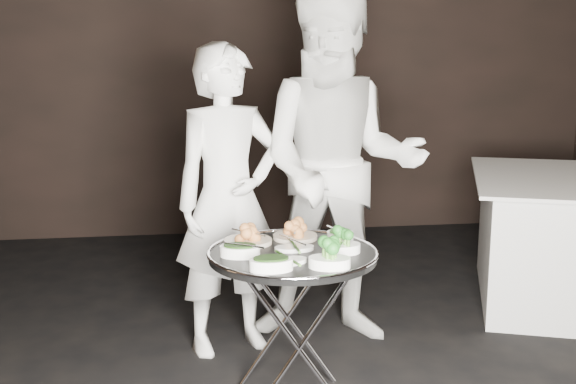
{
  "coord_description": "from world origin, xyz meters",
  "views": [
    {
      "loc": [
        -0.45,
        -2.54,
        1.61
      ],
      "look_at": [
        -0.02,
        0.59,
        0.95
      ],
      "focal_mm": 45.0,
      "sensor_mm": 36.0,
      "label": 1
    }
  ],
  "objects": [
    {
      "name": "wall_back",
      "position": [
        0.0,
        3.52,
        1.5
      ],
      "size": [
        6.0,
        0.05,
        3.0
      ],
      "primitive_type": "cube",
      "color": "black",
      "rests_on": "floor"
    },
    {
      "name": "tray_stand",
      "position": [
        -0.02,
        0.44,
        0.39
      ],
      "size": [
        0.47,
        0.4,
        0.7
      ],
      "rotation": [
        0.0,
        0.0,
        0.01
      ],
      "color": "silver",
      "rests_on": "floor"
    },
    {
      "name": "serving_tray",
      "position": [
        -0.02,
        0.44,
        0.7
      ],
      "size": [
        0.75,
        0.75,
        0.04
      ],
      "color": "black",
      "rests_on": "tray_stand"
    },
    {
      "name": "potato_plate_a",
      "position": [
        -0.2,
        0.6,
        0.75
      ],
      "size": [
        0.22,
        0.22,
        0.08
      ],
      "rotation": [
        0.0,
        0.0,
        0.05
      ],
      "color": "beige",
      "rests_on": "serving_tray"
    },
    {
      "name": "potato_plate_b",
      "position": [
        0.03,
        0.65,
        0.75
      ],
      "size": [
        0.21,
        0.21,
        0.08
      ],
      "rotation": [
        0.0,
        0.0,
        -0.06
      ],
      "color": "beige",
      "rests_on": "serving_tray"
    },
    {
      "name": "greens_bowl",
      "position": [
        0.22,
        0.58,
        0.75
      ],
      "size": [
        0.13,
        0.13,
        0.07
      ],
      "rotation": [
        0.0,
        0.0,
        -0.41
      ],
      "color": "white",
      "rests_on": "serving_tray"
    },
    {
      "name": "asparagus_plate_a",
      "position": [
        -0.01,
        0.46,
        0.73
      ],
      "size": [
        0.18,
        0.11,
        0.04
      ],
      "rotation": [
        0.0,
        0.0,
        0.05
      ],
      "color": "white",
      "rests_on": "serving_tray"
    },
    {
      "name": "asparagus_plate_b",
      "position": [
        -0.06,
        0.28,
        0.73
      ],
      "size": [
        0.19,
        0.14,
        0.03
      ],
      "rotation": [
        0.0,
        0.0,
        0.31
      ],
      "color": "white",
      "rests_on": "serving_tray"
    },
    {
      "name": "spinach_bowl_a",
      "position": [
        -0.25,
        0.4,
        0.75
      ],
      "size": [
        0.19,
        0.15,
        0.07
      ],
      "rotation": [
        0.0,
        0.0,
        -0.22
      ],
      "color": "white",
      "rests_on": "serving_tray"
    },
    {
      "name": "spinach_bowl_b",
      "position": [
        -0.14,
        0.2,
        0.75
      ],
      "size": [
        0.18,
        0.12,
        0.07
      ],
      "rotation": [
        0.0,
        0.0,
        0.03
      ],
      "color": "white",
      "rests_on": "serving_tray"
    },
    {
      "name": "broccoli_bowl_a",
      "position": [
        0.19,
        0.4,
        0.74
      ],
      "size": [
        0.17,
        0.13,
        0.07
      ],
      "rotation": [
        0.0,
        0.0,
        0.11
      ],
      "color": "white",
      "rests_on": "serving_tray"
    },
    {
      "name": "broccoli_bowl_b",
      "position": [
        0.1,
        0.2,
        0.75
      ],
      "size": [
        0.19,
        0.16,
        0.07
      ],
      "rotation": [
        0.0,
        0.0,
        -0.24
      ],
      "color": "white",
      "rests_on": "serving_tray"
    },
    {
      "name": "serving_utensils",
      "position": [
        0.0,
        0.51,
        0.77
      ],
      "size": [
        0.59,
        0.45,
        0.01
      ],
      "color": "silver",
      "rests_on": "serving_tray"
    },
    {
      "name": "waiter_left",
      "position": [
        -0.26,
        1.1,
        0.81
      ],
      "size": [
        0.69,
        0.57,
        1.61
      ],
      "primitive_type": "imported",
      "rotation": [
        0.0,
        0.0,
        0.36
      ],
      "color": "silver",
      "rests_on": "floor"
    },
    {
      "name": "waiter_right",
      "position": [
        0.34,
        1.16,
        0.96
      ],
      "size": [
        1.07,
        0.92,
        1.91
      ],
      "primitive_type": "imported",
      "rotation": [
        0.0,
        0.0,
        -0.23
      ],
      "color": "silver",
      "rests_on": "floor"
    }
  ]
}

